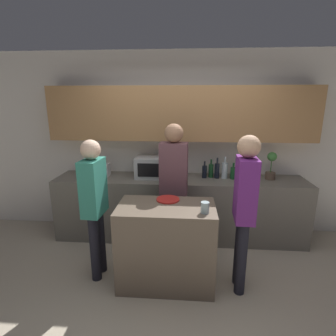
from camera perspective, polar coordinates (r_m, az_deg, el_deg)
The scene contains 19 objects.
ground_plane at distance 3.01m, azimuth 1.38°, elevation -27.42°, with size 14.00×14.00×0.00m, color #BCAD93.
back_wall at distance 3.92m, azimuth 2.78°, elevation 7.64°, with size 6.40×0.40×2.70m.
back_counter at distance 3.94m, azimuth 2.48°, elevation -8.64°, with size 3.60×0.62×0.91m.
kitchen_island at distance 3.02m, azimuth -0.37°, elevation -16.36°, with size 1.04×0.59×0.93m.
microwave at distance 3.83m, azimuth -3.08°, elevation 0.25°, with size 0.52×0.39×0.30m.
toaster at distance 4.03m, azimuth -14.45°, elevation -0.36°, with size 0.26×0.16×0.18m.
potted_plant at distance 3.97m, azimuth 21.54°, elevation 0.46°, with size 0.14×0.14×0.39m.
bottle_0 at distance 3.83m, azimuth 7.94°, elevation -0.74°, with size 0.07×0.07×0.25m.
bottle_1 at distance 3.87m, azimuth 9.32°, elevation -0.52°, with size 0.07×0.07×0.27m.
bottle_2 at distance 3.84m, azimuth 10.60°, elevation -0.51°, with size 0.07×0.07×0.30m.
bottle_3 at distance 3.85m, azimuth 12.21°, elevation -0.46°, with size 0.08×0.08×0.32m.
bottle_4 at distance 3.85m, azimuth 13.98°, elevation -1.04°, with size 0.08×0.08×0.23m.
bottle_5 at distance 3.91m, azimuth 15.11°, elevation -0.84°, with size 0.08×0.08×0.24m.
bottle_6 at distance 3.77m, azimuth 17.10°, elevation -1.10°, with size 0.08×0.08×0.31m.
plate_on_island at distance 2.96m, azimuth -0.02°, elevation -6.84°, with size 0.26×0.26×0.01m.
cup_0 at distance 2.65m, azimuth 8.04°, elevation -8.52°, with size 0.08×0.08×0.11m.
person_left at distance 3.01m, azimuth -15.76°, elevation -6.51°, with size 0.21×0.35×1.62m.
person_center at distance 2.79m, azimuth 16.32°, elevation -7.13°, with size 0.22×0.35×1.69m.
person_right at distance 3.28m, azimuth 1.23°, elevation -2.56°, with size 0.36×0.23×1.74m.
Camera 1 is at (0.10, -2.23, 2.02)m, focal length 28.00 mm.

